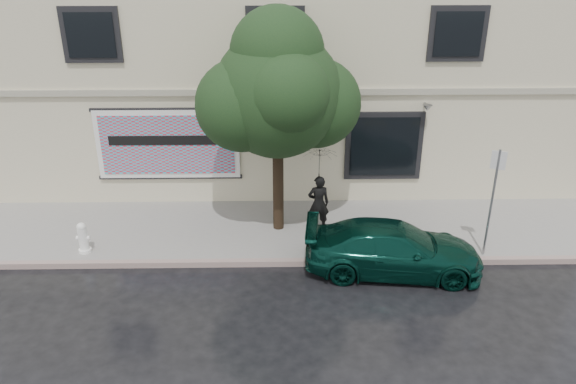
{
  "coord_description": "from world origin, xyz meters",
  "views": [
    {
      "loc": [
        0.07,
        -10.73,
        7.64
      ],
      "look_at": [
        0.3,
        2.2,
        1.73
      ],
      "focal_mm": 35.0,
      "sensor_mm": 36.0,
      "label": 1
    }
  ],
  "objects_px": {
    "pedestrian": "(319,203)",
    "street_tree": "(277,95)",
    "car": "(393,249)",
    "fire_hydrant": "(83,238)"
  },
  "relations": [
    {
      "from": "car",
      "to": "street_tree",
      "type": "bearing_deg",
      "value": 59.73
    },
    {
      "from": "pedestrian",
      "to": "street_tree",
      "type": "distance_m",
      "value": 3.21
    },
    {
      "from": "pedestrian",
      "to": "street_tree",
      "type": "height_order",
      "value": "street_tree"
    },
    {
      "from": "car",
      "to": "fire_hydrant",
      "type": "bearing_deg",
      "value": 89.87
    },
    {
      "from": "street_tree",
      "to": "fire_hydrant",
      "type": "distance_m",
      "value": 6.21
    },
    {
      "from": "car",
      "to": "street_tree",
      "type": "distance_m",
      "value": 4.84
    },
    {
      "from": "street_tree",
      "to": "fire_hydrant",
      "type": "height_order",
      "value": "street_tree"
    },
    {
      "from": "fire_hydrant",
      "to": "pedestrian",
      "type": "bearing_deg",
      "value": 28.29
    },
    {
      "from": "pedestrian",
      "to": "street_tree",
      "type": "bearing_deg",
      "value": -12.12
    },
    {
      "from": "car",
      "to": "fire_hydrant",
      "type": "relative_size",
      "value": 5.15
    }
  ]
}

